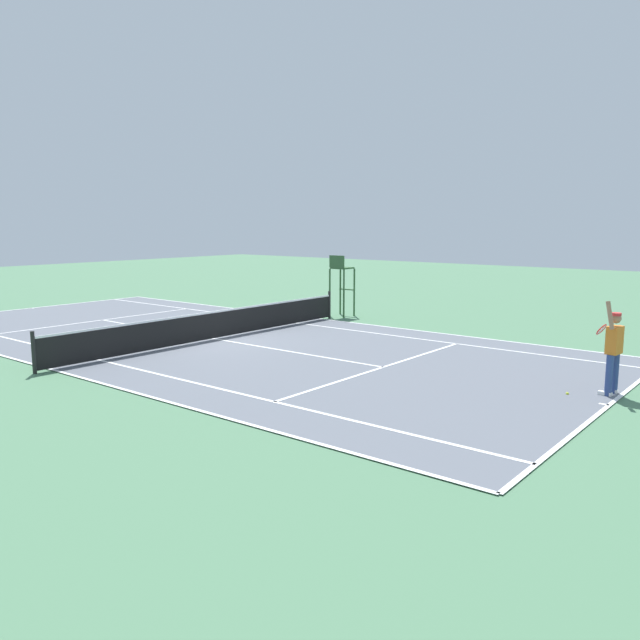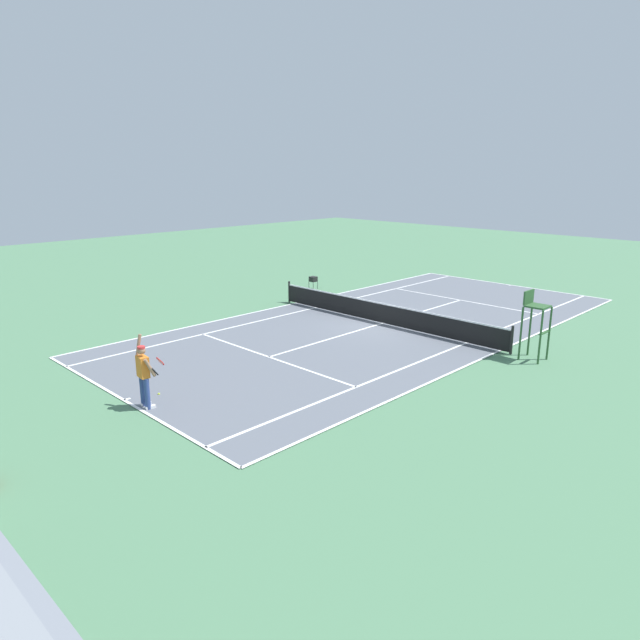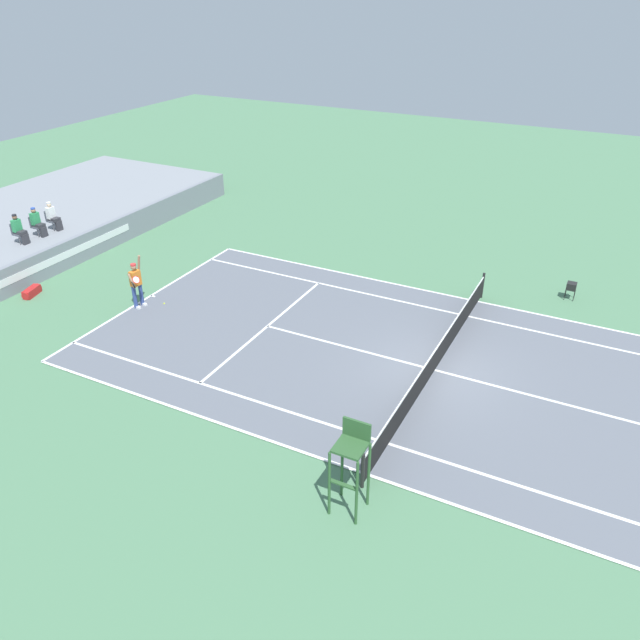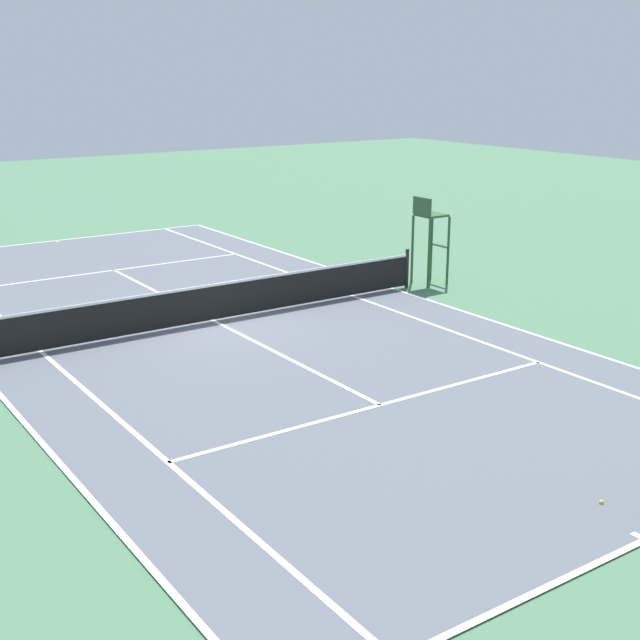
% 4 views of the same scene
% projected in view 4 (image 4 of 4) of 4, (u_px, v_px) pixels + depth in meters
% --- Properties ---
extents(ground_plane, '(80.00, 80.00, 0.00)m').
position_uv_depth(ground_plane, '(214.00, 322.00, 20.34)').
color(ground_plane, '#4C7A56').
extents(court, '(11.08, 23.88, 0.03)m').
position_uv_depth(court, '(214.00, 321.00, 20.34)').
color(court, slate).
rests_on(court, ground).
extents(net, '(11.98, 0.10, 1.07)m').
position_uv_depth(net, '(213.00, 301.00, 20.20)').
color(net, black).
rests_on(net, ground).
extents(tennis_ball, '(0.07, 0.07, 0.07)m').
position_uv_depth(tennis_ball, '(601.00, 502.00, 11.83)').
color(tennis_ball, '#D1E533').
rests_on(tennis_ball, ground).
extents(umpire_chair, '(0.77, 0.77, 2.44)m').
position_uv_depth(umpire_chair, '(429.00, 229.00, 23.51)').
color(umpire_chair, '#2D562D').
rests_on(umpire_chair, ground).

